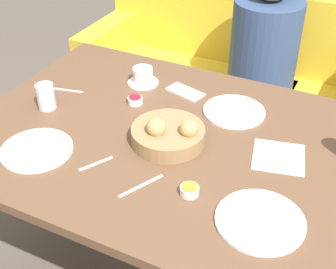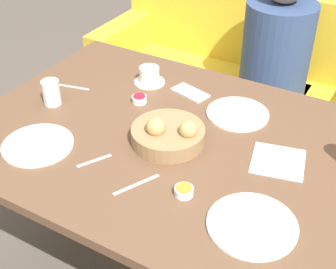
{
  "view_description": "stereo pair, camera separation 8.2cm",
  "coord_description": "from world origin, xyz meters",
  "px_view_note": "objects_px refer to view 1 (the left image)",
  "views": [
    {
      "loc": [
        0.6,
        -1.19,
        1.72
      ],
      "look_at": [
        0.03,
        -0.03,
        0.8
      ],
      "focal_mm": 50.0,
      "sensor_mm": 36.0,
      "label": 1
    },
    {
      "loc": [
        0.67,
        -1.15,
        1.72
      ],
      "look_at": [
        0.03,
        -0.03,
        0.8
      ],
      "focal_mm": 50.0,
      "sensor_mm": 36.0,
      "label": 2
    }
  ],
  "objects_px": {
    "coffee_cup": "(143,77)",
    "fork_silver": "(141,186)",
    "cell_phone": "(185,92)",
    "bread_basket": "(168,134)",
    "seated_person": "(259,85)",
    "knife_silver": "(64,90)",
    "jam_bowl_berry": "(135,100)",
    "jam_bowl_honey": "(190,190)",
    "water_tumbler": "(46,96)",
    "plate_near_left": "(37,150)",
    "plate_near_right": "(260,221)",
    "couch": "(225,89)",
    "spoon_coffee": "(96,164)",
    "napkin": "(279,157)",
    "plate_far_center": "(234,111)"
  },
  "relations": [
    {
      "from": "coffee_cup",
      "to": "fork_silver",
      "type": "height_order",
      "value": "coffee_cup"
    },
    {
      "from": "fork_silver",
      "to": "cell_phone",
      "type": "xyz_separation_m",
      "value": [
        -0.11,
        0.57,
        0.0
      ]
    },
    {
      "from": "bread_basket",
      "to": "coffee_cup",
      "type": "xyz_separation_m",
      "value": [
        -0.28,
        0.32,
        -0.0
      ]
    },
    {
      "from": "seated_person",
      "to": "knife_silver",
      "type": "bearing_deg",
      "value": -123.02
    },
    {
      "from": "jam_bowl_berry",
      "to": "cell_phone",
      "type": "height_order",
      "value": "jam_bowl_berry"
    },
    {
      "from": "jam_bowl_berry",
      "to": "fork_silver",
      "type": "xyz_separation_m",
      "value": [
        0.25,
        -0.41,
        -0.01
      ]
    },
    {
      "from": "jam_bowl_honey",
      "to": "knife_silver",
      "type": "height_order",
      "value": "jam_bowl_honey"
    },
    {
      "from": "water_tumbler",
      "to": "fork_silver",
      "type": "relative_size",
      "value": 0.66
    },
    {
      "from": "plate_near_left",
      "to": "jam_bowl_honey",
      "type": "bearing_deg",
      "value": 3.75
    },
    {
      "from": "plate_near_left",
      "to": "plate_near_right",
      "type": "relative_size",
      "value": 0.96
    },
    {
      "from": "seated_person",
      "to": "knife_silver",
      "type": "relative_size",
      "value": 7.18
    },
    {
      "from": "plate_near_right",
      "to": "water_tumbler",
      "type": "height_order",
      "value": "water_tumbler"
    },
    {
      "from": "couch",
      "to": "spoon_coffee",
      "type": "bearing_deg",
      "value": -88.17
    },
    {
      "from": "plate_near_right",
      "to": "jam_bowl_honey",
      "type": "xyz_separation_m",
      "value": [
        -0.22,
        0.02,
        0.01
      ]
    },
    {
      "from": "plate_near_left",
      "to": "fork_silver",
      "type": "xyz_separation_m",
      "value": [
        0.4,
        0.0,
        -0.0
      ]
    },
    {
      "from": "knife_silver",
      "to": "napkin",
      "type": "xyz_separation_m",
      "value": [
        0.9,
        -0.05,
        0.0
      ]
    },
    {
      "from": "coffee_cup",
      "to": "jam_bowl_berry",
      "type": "xyz_separation_m",
      "value": [
        0.05,
        -0.15,
        -0.02
      ]
    },
    {
      "from": "bread_basket",
      "to": "jam_bowl_honey",
      "type": "relative_size",
      "value": 4.35
    },
    {
      "from": "plate_near_right",
      "to": "knife_silver",
      "type": "xyz_separation_m",
      "value": [
        -0.93,
        0.35,
        -0.0
      ]
    },
    {
      "from": "coffee_cup",
      "to": "spoon_coffee",
      "type": "distance_m",
      "value": 0.55
    },
    {
      "from": "seated_person",
      "to": "bread_basket",
      "type": "relative_size",
      "value": 4.55
    },
    {
      "from": "seated_person",
      "to": "jam_bowl_honey",
      "type": "distance_m",
      "value": 1.26
    },
    {
      "from": "water_tumbler",
      "to": "fork_silver",
      "type": "bearing_deg",
      "value": -23.54
    },
    {
      "from": "knife_silver",
      "to": "spoon_coffee",
      "type": "bearing_deg",
      "value": -42.1
    },
    {
      "from": "knife_silver",
      "to": "fork_silver",
      "type": "bearing_deg",
      "value": -33.46
    },
    {
      "from": "cell_phone",
      "to": "plate_near_left",
      "type": "bearing_deg",
      "value": -116.62
    },
    {
      "from": "plate_near_right",
      "to": "water_tumbler",
      "type": "relative_size",
      "value": 2.55
    },
    {
      "from": "seated_person",
      "to": "spoon_coffee",
      "type": "relative_size",
      "value": 10.35
    },
    {
      "from": "plate_far_center",
      "to": "couch",
      "type": "bearing_deg",
      "value": 110.84
    },
    {
      "from": "plate_near_right",
      "to": "cell_phone",
      "type": "xyz_separation_m",
      "value": [
        -0.48,
        0.55,
        -0.0
      ]
    },
    {
      "from": "water_tumbler",
      "to": "coffee_cup",
      "type": "height_order",
      "value": "water_tumbler"
    },
    {
      "from": "fork_silver",
      "to": "napkin",
      "type": "distance_m",
      "value": 0.47
    },
    {
      "from": "plate_near_left",
      "to": "coffee_cup",
      "type": "xyz_separation_m",
      "value": [
        0.1,
        0.56,
        0.03
      ]
    },
    {
      "from": "plate_near_right",
      "to": "cell_phone",
      "type": "height_order",
      "value": "plate_near_right"
    },
    {
      "from": "couch",
      "to": "bread_basket",
      "type": "xyz_separation_m",
      "value": [
        0.2,
        -1.17,
        0.48
      ]
    },
    {
      "from": "seated_person",
      "to": "water_tumbler",
      "type": "distance_m",
      "value": 1.21
    },
    {
      "from": "seated_person",
      "to": "cell_phone",
      "type": "bearing_deg",
      "value": -100.53
    },
    {
      "from": "seated_person",
      "to": "fork_silver",
      "type": "xyz_separation_m",
      "value": [
        -0.01,
        -1.25,
        0.28
      ]
    },
    {
      "from": "water_tumbler",
      "to": "jam_bowl_honey",
      "type": "relative_size",
      "value": 1.71
    },
    {
      "from": "plate_near_right",
      "to": "napkin",
      "type": "distance_m",
      "value": 0.31
    },
    {
      "from": "knife_silver",
      "to": "napkin",
      "type": "bearing_deg",
      "value": -2.97
    },
    {
      "from": "plate_near_right",
      "to": "plate_far_center",
      "type": "height_order",
      "value": "same"
    },
    {
      "from": "seated_person",
      "to": "coffee_cup",
      "type": "xyz_separation_m",
      "value": [
        -0.32,
        -0.69,
        0.31
      ]
    },
    {
      "from": "plate_far_center",
      "to": "coffee_cup",
      "type": "xyz_separation_m",
      "value": [
        -0.41,
        0.04,
        0.03
      ]
    },
    {
      "from": "seated_person",
      "to": "plate_near_left",
      "type": "distance_m",
      "value": 1.35
    },
    {
      "from": "spoon_coffee",
      "to": "napkin",
      "type": "height_order",
      "value": "napkin"
    },
    {
      "from": "napkin",
      "to": "couch",
      "type": "bearing_deg",
      "value": 117.45
    },
    {
      "from": "plate_near_left",
      "to": "napkin",
      "type": "height_order",
      "value": "plate_near_left"
    },
    {
      "from": "cell_phone",
      "to": "jam_bowl_honey",
      "type": "bearing_deg",
      "value": -64.11
    },
    {
      "from": "bread_basket",
      "to": "jam_bowl_honey",
      "type": "height_order",
      "value": "bread_basket"
    }
  ]
}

